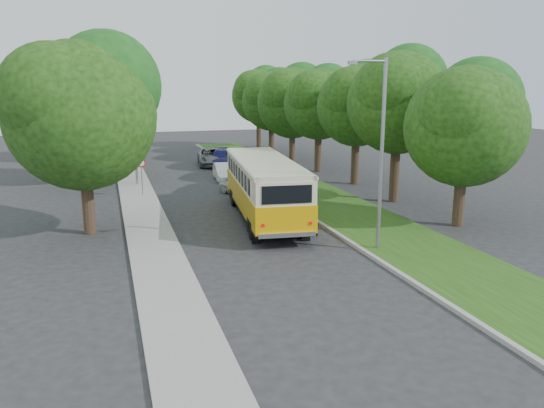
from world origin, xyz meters
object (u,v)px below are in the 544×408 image
object	(u,v)px
vintage_bus	(265,189)
car_blue	(222,158)
car_white	(224,172)
lamppost_near	(380,149)
lamppost_far	(133,127)
car_grey	(213,157)
car_silver	(241,185)

from	to	relation	value
vintage_bus	car_blue	size ratio (longest dim) A/B	2.22
vintage_bus	car_blue	distance (m)	19.12
vintage_bus	car_white	world-z (taller)	vintage_bus
lamppost_near	car_blue	distance (m)	25.89
lamppost_far	car_grey	distance (m)	11.11
lamppost_near	car_silver	bearing A→B (deg)	101.40
vintage_bus	car_white	size ratio (longest dim) A/B	2.93
vintage_bus	car_grey	distance (m)	19.87
car_grey	car_silver	bearing A→B (deg)	-86.55
car_silver	car_blue	xyz separation A→B (m)	(1.43, 12.51, 0.07)
lamppost_near	lamppost_far	bearing A→B (deg)	115.71
lamppost_far	car_grey	world-z (taller)	lamppost_far
car_white	car_silver	bearing A→B (deg)	-86.72
car_white	lamppost_near	bearing A→B (deg)	-77.69
car_white	car_blue	distance (m)	6.77
lamppost_far	car_blue	xyz separation A→B (m)	(7.70, 7.10, -3.40)
car_white	car_grey	world-z (taller)	car_grey
vintage_bus	car_white	distance (m)	12.42
lamppost_far	car_silver	bearing A→B (deg)	-40.81
lamppost_far	lamppost_near	bearing A→B (deg)	-64.29
vintage_bus	car_blue	world-z (taller)	vintage_bus
lamppost_far	car_white	world-z (taller)	lamppost_far
car_blue	car_grey	size ratio (longest dim) A/B	0.92
vintage_bus	car_grey	world-z (taller)	vintage_bus
car_silver	car_white	xyz separation A→B (m)	(0.16, 5.86, -0.03)
lamppost_near	car_silver	xyz separation A→B (m)	(-2.64, 13.09, -3.72)
lamppost_far	car_silver	size ratio (longest dim) A/B	1.98
vintage_bus	car_grey	size ratio (longest dim) A/B	2.04
car_silver	car_white	bearing A→B (deg)	72.58
car_grey	vintage_bus	bearing A→B (deg)	-86.45
vintage_bus	car_white	bearing A→B (deg)	94.14
lamppost_near	car_blue	size ratio (longest dim) A/B	1.62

